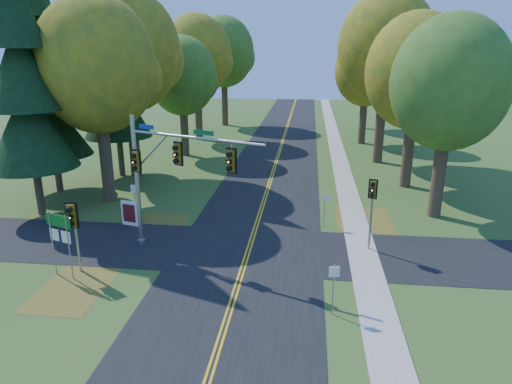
# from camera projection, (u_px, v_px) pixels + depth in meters

# --- Properties ---
(ground) EXTENTS (160.00, 160.00, 0.00)m
(ground) POSITION_uv_depth(u_px,v_px,m) (244.00, 266.00, 23.29)
(ground) COLOR #2F571E
(ground) RESTS_ON ground
(road_main) EXTENTS (8.00, 160.00, 0.02)m
(road_main) POSITION_uv_depth(u_px,v_px,m) (244.00, 266.00, 23.28)
(road_main) COLOR black
(road_main) RESTS_ON ground
(road_cross) EXTENTS (60.00, 6.00, 0.02)m
(road_cross) POSITION_uv_depth(u_px,v_px,m) (249.00, 249.00, 25.18)
(road_cross) COLOR black
(road_cross) RESTS_ON ground
(centerline_left) EXTENTS (0.10, 160.00, 0.01)m
(centerline_left) POSITION_uv_depth(u_px,v_px,m) (242.00, 265.00, 23.29)
(centerline_left) COLOR gold
(centerline_left) RESTS_ON road_main
(centerline_right) EXTENTS (0.10, 160.00, 0.01)m
(centerline_right) POSITION_uv_depth(u_px,v_px,m) (246.00, 266.00, 23.27)
(centerline_right) COLOR gold
(centerline_right) RESTS_ON road_main
(sidewalk_east) EXTENTS (1.60, 160.00, 0.06)m
(sidewalk_east) POSITION_uv_depth(u_px,v_px,m) (367.00, 272.00, 22.59)
(sidewalk_east) COLOR #9E998E
(sidewalk_east) RESTS_ON ground
(leaf_patch_w_near) EXTENTS (4.00, 6.00, 0.00)m
(leaf_patch_w_near) POSITION_uv_depth(u_px,v_px,m) (148.00, 231.00, 27.79)
(leaf_patch_w_near) COLOR brown
(leaf_patch_w_near) RESTS_ON ground
(leaf_patch_e) EXTENTS (3.50, 8.00, 0.00)m
(leaf_patch_e) POSITION_uv_depth(u_px,v_px,m) (366.00, 228.00, 28.21)
(leaf_patch_e) COLOR brown
(leaf_patch_e) RESTS_ON ground
(leaf_patch_w_far) EXTENTS (3.00, 5.00, 0.00)m
(leaf_patch_w_far) POSITION_uv_depth(u_px,v_px,m) (76.00, 286.00, 21.28)
(leaf_patch_w_far) COLOR brown
(leaf_patch_w_far) RESTS_ON ground
(tree_w_a) EXTENTS (8.00, 8.00, 14.15)m
(tree_w_a) POSITION_uv_depth(u_px,v_px,m) (98.00, 66.00, 30.54)
(tree_w_a) COLOR #38281C
(tree_w_a) RESTS_ON ground
(tree_e_a) EXTENTS (7.20, 7.20, 12.73)m
(tree_e_a) POSITION_uv_depth(u_px,v_px,m) (451.00, 84.00, 27.74)
(tree_e_a) COLOR #38281C
(tree_e_a) RESTS_ON ground
(tree_w_b) EXTENTS (8.60, 8.60, 15.38)m
(tree_w_b) POSITION_uv_depth(u_px,v_px,m) (128.00, 51.00, 36.88)
(tree_w_b) COLOR #38281C
(tree_w_b) RESTS_ON ground
(tree_e_b) EXTENTS (7.60, 7.60, 13.33)m
(tree_e_b) POSITION_uv_depth(u_px,v_px,m) (417.00, 72.00, 34.14)
(tree_e_b) COLOR #38281C
(tree_e_b) RESTS_ON ground
(tree_w_c) EXTENTS (6.80, 6.80, 11.91)m
(tree_w_c) POSITION_uv_depth(u_px,v_px,m) (183.00, 76.00, 45.12)
(tree_w_c) COLOR #38281C
(tree_w_c) RESTS_ON ground
(tree_e_c) EXTENTS (8.80, 8.80, 15.79)m
(tree_e_c) POSITION_uv_depth(u_px,v_px,m) (387.00, 48.00, 41.41)
(tree_e_c) COLOR #38281C
(tree_e_c) RESTS_ON ground
(tree_w_d) EXTENTS (8.20, 8.20, 14.56)m
(tree_w_d) POSITION_uv_depth(u_px,v_px,m) (197.00, 56.00, 52.88)
(tree_w_d) COLOR #38281C
(tree_w_d) RESTS_ON ground
(tree_e_d) EXTENTS (7.00, 7.00, 12.32)m
(tree_e_d) POSITION_uv_depth(u_px,v_px,m) (367.00, 71.00, 50.91)
(tree_e_d) COLOR #38281C
(tree_e_d) RESTS_ON ground
(tree_w_e) EXTENTS (8.40, 8.40, 14.97)m
(tree_w_e) POSITION_uv_depth(u_px,v_px,m) (224.00, 52.00, 62.99)
(tree_w_e) COLOR #38281C
(tree_w_e) RESTS_ON ground
(tree_e_e) EXTENTS (7.80, 7.80, 13.74)m
(tree_e_e) POSITION_uv_depth(u_px,v_px,m) (367.00, 59.00, 60.63)
(tree_e_e) COLOR #38281C
(tree_e_e) RESTS_ON ground
(pine_a) EXTENTS (5.60, 5.60, 19.48)m
(pine_a) POSITION_uv_depth(u_px,v_px,m) (21.00, 73.00, 27.81)
(pine_a) COLOR #38281C
(pine_a) RESTS_ON ground
(pine_b) EXTENTS (5.60, 5.60, 17.31)m
(pine_b) POSITION_uv_depth(u_px,v_px,m) (46.00, 84.00, 33.02)
(pine_b) COLOR #38281C
(pine_b) RESTS_ON ground
(pine_c) EXTENTS (5.60, 5.60, 20.56)m
(pine_c) POSITION_uv_depth(u_px,v_px,m) (112.00, 60.00, 36.96)
(pine_c) COLOR #38281C
(pine_c) RESTS_ON ground
(traffic_mast) EXTENTS (7.53, 3.22, 7.32)m
(traffic_mast) POSITION_uv_depth(u_px,v_px,m) (164.00, 168.00, 23.49)
(traffic_mast) COLOR #999BA1
(traffic_mast) RESTS_ON ground
(east_signal_pole) EXTENTS (0.47, 0.55, 4.11)m
(east_signal_pole) POSITION_uv_depth(u_px,v_px,m) (372.00, 197.00, 24.07)
(east_signal_pole) COLOR gray
(east_signal_pole) RESTS_ON ground
(ped_signal_pole) EXTENTS (0.59, 0.68, 3.73)m
(ped_signal_pole) POSITION_uv_depth(u_px,v_px,m) (73.00, 221.00, 21.72)
(ped_signal_pole) COLOR #999CA1
(ped_signal_pole) RESTS_ON ground
(route_sign_cluster) EXTENTS (1.46, 0.54, 3.28)m
(route_sign_cluster) POSITION_uv_depth(u_px,v_px,m) (59.00, 232.00, 21.56)
(route_sign_cluster) COLOR gray
(route_sign_cluster) RESTS_ON ground
(info_kiosk) EXTENTS (1.15, 0.44, 1.59)m
(info_kiosk) POSITION_uv_depth(u_px,v_px,m) (130.00, 213.00, 28.40)
(info_kiosk) COLOR white
(info_kiosk) RESTS_ON ground
(reg_sign_e_north) EXTENTS (0.42, 0.07, 2.18)m
(reg_sign_e_north) POSITION_uv_depth(u_px,v_px,m) (325.00, 204.00, 27.93)
(reg_sign_e_north) COLOR gray
(reg_sign_e_north) RESTS_ON ground
(reg_sign_e_south) EXTENTS (0.43, 0.14, 2.30)m
(reg_sign_e_south) POSITION_uv_depth(u_px,v_px,m) (334.00, 281.00, 18.60)
(reg_sign_e_south) COLOR gray
(reg_sign_e_south) RESTS_ON ground
(reg_sign_w) EXTENTS (0.45, 0.10, 2.38)m
(reg_sign_w) POSITION_uv_depth(u_px,v_px,m) (134.00, 195.00, 29.27)
(reg_sign_w) COLOR gray
(reg_sign_w) RESTS_ON ground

